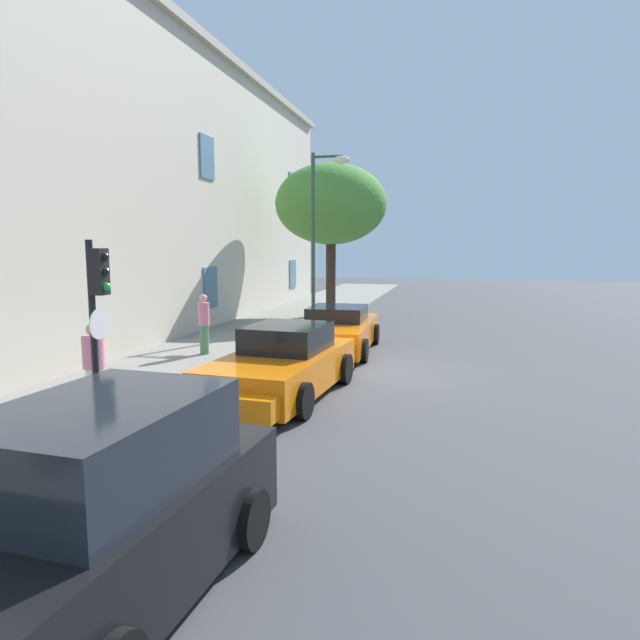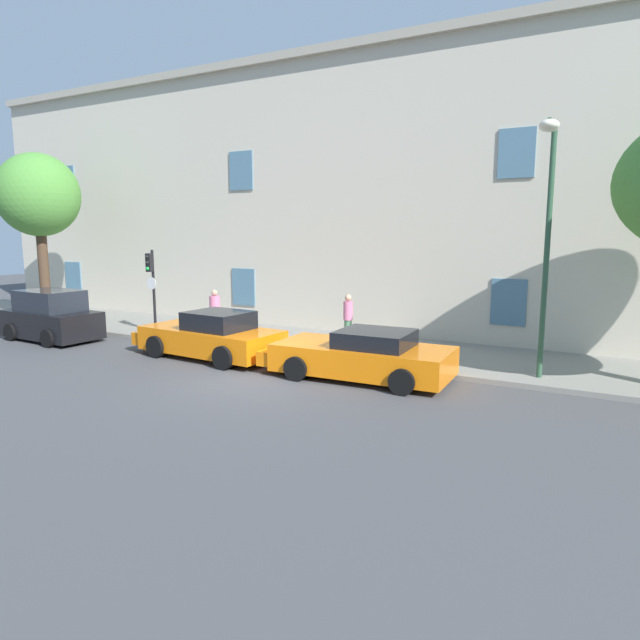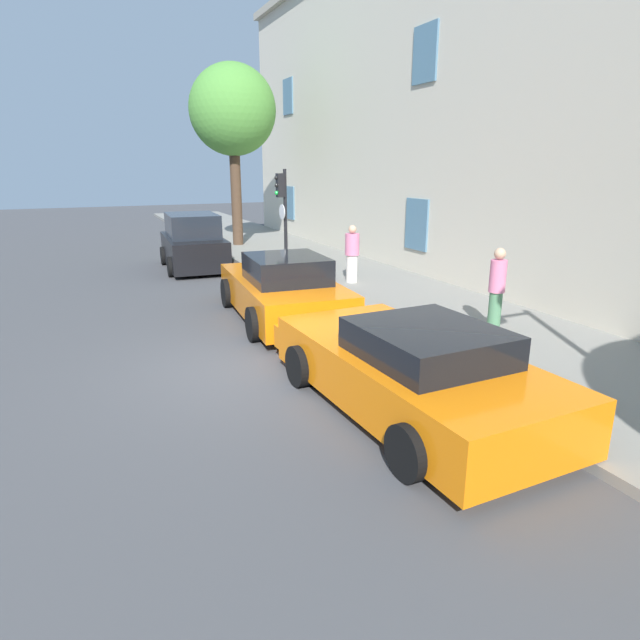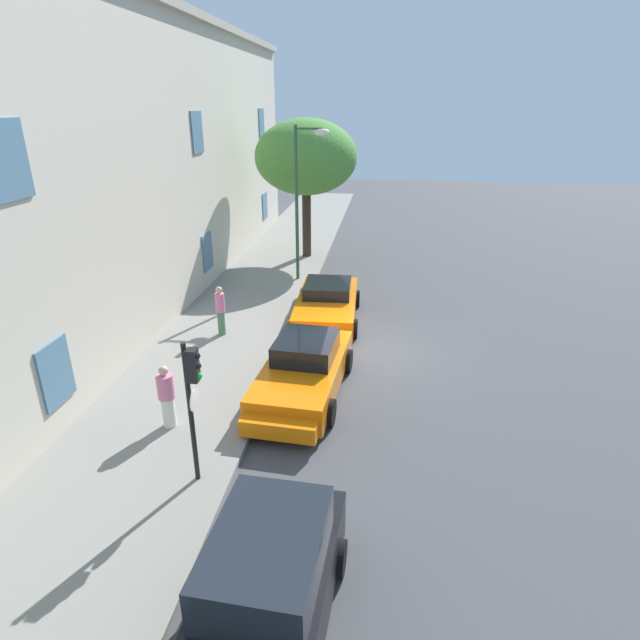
# 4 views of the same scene
# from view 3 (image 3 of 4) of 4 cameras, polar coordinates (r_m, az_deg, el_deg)

# --- Properties ---
(ground_plane) EXTENTS (80.00, 80.00, 0.00)m
(ground_plane) POSITION_cam_3_polar(r_m,az_deg,el_deg) (9.23, -7.06, -4.92)
(ground_plane) COLOR #444447
(sidewalk) EXTENTS (60.00, 4.36, 0.14)m
(sidewalk) POSITION_cam_3_polar(r_m,az_deg,el_deg) (11.35, 15.65, -1.00)
(sidewalk) COLOR gray
(sidewalk) RESTS_ON ground
(building_facade) EXTENTS (39.16, 3.53, 10.35)m
(building_facade) POSITION_cam_3_polar(r_m,az_deg,el_deg) (13.71, 30.40, 22.07)
(building_facade) COLOR beige
(building_facade) RESTS_ON ground
(sportscar_red_lead) EXTENTS (5.01, 2.43, 1.45)m
(sportscar_red_lead) POSITION_cam_3_polar(r_m,az_deg,el_deg) (12.04, -4.21, 3.29)
(sportscar_red_lead) COLOR orange
(sportscar_red_lead) RESTS_ON ground
(sportscar_yellow_flank) EXTENTS (5.12, 2.40, 1.30)m
(sportscar_yellow_flank) POSITION_cam_3_polar(r_m,az_deg,el_deg) (7.65, 8.81, -4.88)
(sportscar_yellow_flank) COLOR orange
(sportscar_yellow_flank) RESTS_ON ground
(hatchback_parked) EXTENTS (3.81, 2.09, 1.79)m
(hatchback_parked) POSITION_cam_3_polar(r_m,az_deg,el_deg) (18.17, -13.31, 7.87)
(hatchback_parked) COLOR black
(hatchback_parked) RESTS_ON ground
(tree_midblock) EXTENTS (3.35, 3.35, 6.93)m
(tree_midblock) POSITION_cam_3_polar(r_m,az_deg,el_deg) (22.52, -9.27, 21.05)
(tree_midblock) COLOR #473323
(tree_midblock) RESTS_ON sidewalk
(traffic_light) EXTENTS (0.44, 0.36, 3.05)m
(traffic_light) POSITION_cam_3_polar(r_m,az_deg,el_deg) (15.81, -4.01, 12.21)
(traffic_light) COLOR black
(traffic_light) RESTS_ON sidewalk
(pedestrian_admiring) EXTENTS (0.44, 0.44, 1.66)m
(pedestrian_admiring) POSITION_cam_3_polar(r_m,az_deg,el_deg) (10.87, 18.27, 3.13)
(pedestrian_admiring) COLOR #4C7F59
(pedestrian_admiring) RESTS_ON sidewalk
(pedestrian_strolling) EXTENTS (0.49, 0.49, 1.58)m
(pedestrian_strolling) POSITION_cam_3_polar(r_m,az_deg,el_deg) (14.95, 3.43, 7.03)
(pedestrian_strolling) COLOR silver
(pedestrian_strolling) RESTS_ON sidewalk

